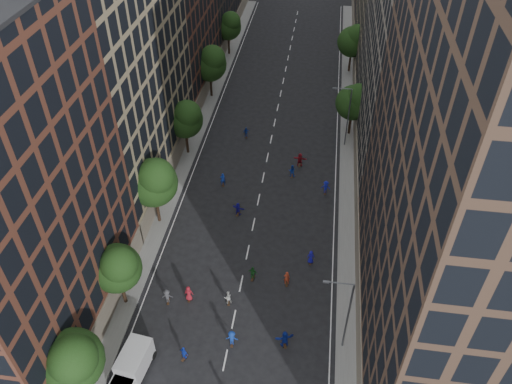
% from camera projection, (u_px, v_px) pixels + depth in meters
% --- Properties ---
extents(ground, '(240.00, 240.00, 0.00)m').
position_uv_depth(ground, '(267.00, 159.00, 69.04)').
color(ground, black).
rests_on(ground, ground).
extents(sidewalk_left, '(4.00, 105.00, 0.15)m').
position_uv_depth(sidewalk_left, '(195.00, 123.00, 75.91)').
color(sidewalk_left, slate).
rests_on(sidewalk_left, ground).
extents(sidewalk_right, '(4.00, 105.00, 0.15)m').
position_uv_depth(sidewalk_right, '(354.00, 136.00, 73.36)').
color(sidewalk_right, slate).
rests_on(sidewalk_right, ground).
extents(bldg_left_b, '(14.00, 26.00, 34.00)m').
position_uv_depth(bldg_left_b, '(97.00, 51.00, 56.26)').
color(bldg_left_b, '#8E7D5D').
rests_on(bldg_left_b, ground).
extents(bldg_left_c, '(14.00, 20.00, 28.00)m').
position_uv_depth(bldg_left_c, '(159.00, 4.00, 75.52)').
color(bldg_left_c, '#552D20').
rests_on(bldg_left_c, ground).
extents(bldg_right_a, '(14.00, 30.00, 36.00)m').
position_uv_depth(bldg_right_a, '(485.00, 187.00, 36.50)').
color(bldg_right_a, '#493327').
rests_on(bldg_right_a, ground).
extents(bldg_right_b, '(14.00, 28.00, 33.00)m').
position_uv_depth(bldg_right_b, '(431.00, 42.00, 59.30)').
color(bldg_right_b, '#6F675B').
rests_on(bldg_right_b, ground).
extents(tree_left_0, '(5.20, 5.20, 8.83)m').
position_uv_depth(tree_left_0, '(72.00, 360.00, 39.13)').
color(tree_left_0, black).
rests_on(tree_left_0, ground).
extents(tree_left_1, '(4.80, 4.80, 8.21)m').
position_uv_depth(tree_left_1, '(117.00, 267.00, 46.93)').
color(tree_left_1, black).
rests_on(tree_left_1, ground).
extents(tree_left_2, '(5.60, 5.60, 9.45)m').
position_uv_depth(tree_left_2, '(154.00, 181.00, 55.42)').
color(tree_left_2, black).
rests_on(tree_left_2, ground).
extents(tree_left_3, '(5.00, 5.00, 8.58)m').
position_uv_depth(tree_left_3, '(185.00, 118.00, 66.32)').
color(tree_left_3, black).
rests_on(tree_left_3, ground).
extents(tree_left_4, '(5.40, 5.40, 9.08)m').
position_uv_depth(tree_left_4, '(210.00, 63.00, 78.17)').
color(tree_left_4, black).
rests_on(tree_left_4, ground).
extents(tree_left_5, '(4.80, 4.80, 8.33)m').
position_uv_depth(tree_left_5, '(229.00, 25.00, 90.51)').
color(tree_left_5, black).
rests_on(tree_left_5, ground).
extents(tree_right_a, '(5.00, 5.00, 8.39)m').
position_uv_depth(tree_right_a, '(355.00, 101.00, 70.08)').
color(tree_right_a, black).
rests_on(tree_right_a, ground).
extents(tree_right_b, '(5.20, 5.20, 8.83)m').
position_uv_depth(tree_right_b, '(354.00, 40.00, 84.91)').
color(tree_right_b, black).
rests_on(tree_right_b, ground).
extents(streetlamp_near, '(2.64, 0.22, 9.06)m').
position_uv_depth(streetlamp_near, '(346.00, 312.00, 43.50)').
color(streetlamp_near, '#595B60').
rests_on(streetlamp_near, ground).
extents(streetlamp_far, '(2.64, 0.22, 9.06)m').
position_uv_depth(streetlamp_far, '(347.00, 114.00, 68.34)').
color(streetlamp_far, '#595B60').
rests_on(streetlamp_far, ground).
extents(cargo_van, '(2.89, 5.13, 2.60)m').
position_uv_depth(cargo_van, '(132.00, 365.00, 43.80)').
color(cargo_van, silver).
rests_on(cargo_van, ground).
extents(skater_3, '(1.17, 0.70, 1.78)m').
position_uv_depth(skater_3, '(232.00, 338.00, 46.42)').
color(skater_3, '#123497').
rests_on(skater_3, ground).
extents(skater_4, '(1.01, 0.74, 1.59)m').
position_uv_depth(skater_4, '(184.00, 353.00, 45.34)').
color(skater_4, '#1635B9').
rests_on(skater_4, ground).
extents(skater_5, '(1.87, 1.19, 1.93)m').
position_uv_depth(skater_5, '(285.00, 339.00, 46.27)').
color(skater_5, navy).
rests_on(skater_5, ground).
extents(skater_6, '(0.93, 0.65, 1.83)m').
position_uv_depth(skater_6, '(189.00, 294.00, 50.33)').
color(skater_6, maroon).
rests_on(skater_6, ground).
extents(skater_7, '(0.72, 0.53, 1.81)m').
position_uv_depth(skater_7, '(287.00, 278.00, 51.85)').
color(skater_7, '#AF361D').
rests_on(skater_7, ground).
extents(skater_8, '(0.95, 0.85, 1.63)m').
position_uv_depth(skater_8, '(228.00, 298.00, 50.07)').
color(skater_8, '#AEAFAA').
rests_on(skater_8, ground).
extents(skater_9, '(1.19, 0.80, 1.70)m').
position_uv_depth(skater_9, '(167.00, 297.00, 50.13)').
color(skater_9, '#414247').
rests_on(skater_9, ground).
extents(skater_10, '(1.08, 0.61, 1.73)m').
position_uv_depth(skater_10, '(253.00, 273.00, 52.41)').
color(skater_10, '#1B5B20').
rests_on(skater_10, ground).
extents(skater_11, '(1.65, 0.97, 1.70)m').
position_uv_depth(skater_11, '(238.00, 209.00, 60.02)').
color(skater_11, '#191297').
rests_on(skater_11, ground).
extents(skater_12, '(0.81, 0.53, 1.66)m').
position_uv_depth(skater_12, '(311.00, 257.00, 54.17)').
color(skater_12, '#15139B').
rests_on(skater_12, ground).
extents(skater_13, '(0.74, 0.57, 1.82)m').
position_uv_depth(skater_13, '(223.00, 179.00, 64.25)').
color(skater_13, '#1535AF').
rests_on(skater_13, ground).
extents(skater_14, '(0.86, 0.68, 1.76)m').
position_uv_depth(skater_14, '(292.00, 171.00, 65.63)').
color(skater_14, '#163AB4').
rests_on(skater_14, ground).
extents(skater_15, '(1.20, 0.73, 1.81)m').
position_uv_depth(skater_15, '(326.00, 187.00, 63.04)').
color(skater_15, '#121898').
rests_on(skater_15, ground).
extents(skater_16, '(0.97, 0.59, 1.54)m').
position_uv_depth(skater_16, '(246.00, 133.00, 72.75)').
color(skater_16, '#1434A5').
rests_on(skater_16, ground).
extents(skater_17, '(1.84, 0.71, 1.94)m').
position_uv_depth(skater_17, '(300.00, 160.00, 67.36)').
color(skater_17, maroon).
rests_on(skater_17, ground).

